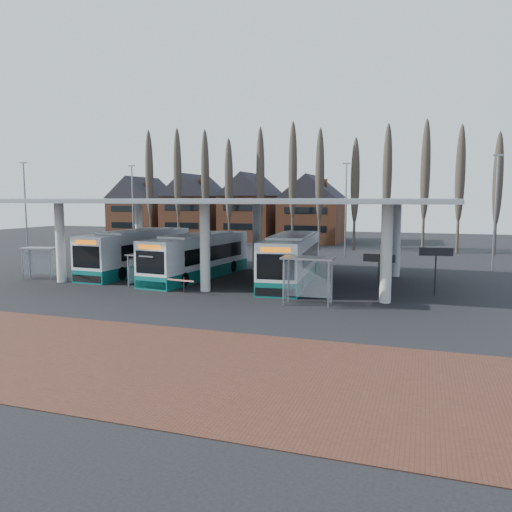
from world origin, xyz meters
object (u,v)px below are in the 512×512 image
(bus_2, at_px, (292,259))
(shelter_0, at_px, (40,256))
(bus_1, at_px, (198,257))
(bus_0, at_px, (138,252))
(shelter_1, at_px, (146,263))
(shelter_2, at_px, (308,270))

(bus_2, relative_size, shelter_0, 4.60)
(bus_1, distance_m, shelter_0, 12.53)
(bus_0, bearing_deg, shelter_1, -51.78)
(bus_2, bearing_deg, shelter_0, -171.80)
(shelter_0, distance_m, shelter_2, 22.60)
(bus_0, height_order, bus_1, bus_0)
(bus_0, xyz_separation_m, bus_1, (6.20, -1.02, -0.06))
(shelter_1, bearing_deg, bus_2, 41.91)
(shelter_1, height_order, shelter_2, shelter_2)
(bus_1, distance_m, shelter_1, 5.74)
(shelter_2, bearing_deg, bus_0, 152.28)
(shelter_2, bearing_deg, bus_1, 144.11)
(bus_1, bearing_deg, shelter_0, -153.24)
(bus_1, relative_size, shelter_0, 4.45)
(shelter_0, height_order, shelter_2, shelter_2)
(shelter_1, bearing_deg, shelter_2, 0.90)
(bus_2, bearing_deg, shelter_1, -153.18)
(bus_0, relative_size, bus_2, 0.99)
(bus_1, height_order, shelter_0, bus_1)
(bus_1, bearing_deg, bus_0, 176.50)
(shelter_2, bearing_deg, shelter_0, 171.30)
(bus_2, height_order, shelter_0, bus_2)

